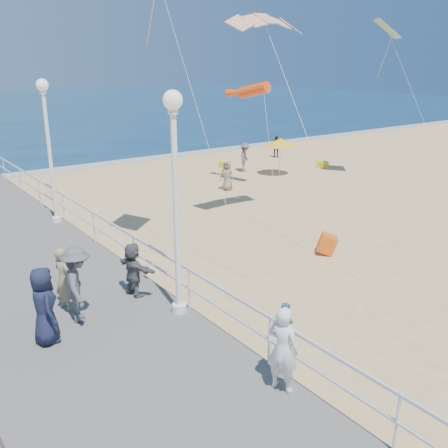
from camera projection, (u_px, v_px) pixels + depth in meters
ground at (327, 274)px, 15.48m from camera, size 160.00×160.00×0.00m
surf_line at (81, 167)px, 31.16m from camera, size 160.00×1.20×0.04m
boardwalk at (98, 346)px, 11.20m from camera, size 5.00×44.00×0.40m
railing at (189, 277)px, 12.25m from camera, size 0.05×42.00×0.55m
lamp_post_mid at (175, 183)px, 11.33m from camera, size 0.44×0.44×5.32m
lamp_post_far at (48, 137)px, 18.22m from camera, size 0.44×0.44×5.32m
woman_holding_toddler at (283, 349)px, 9.17m from camera, size 0.58×0.72×1.71m
toddler_held at (284, 323)px, 9.24m from camera, size 0.43×0.49×0.84m
spectator_2 at (77, 284)px, 11.67m from camera, size 1.02×1.35×1.85m
spectator_4 at (44, 306)px, 10.76m from camera, size 0.59×0.88×1.75m
spectator_5 at (133, 269)px, 13.00m from camera, size 0.70×1.41×1.46m
spectator_6 at (64, 279)px, 12.25m from camera, size 0.50×0.66×1.62m
beach_walker_a at (245, 157)px, 29.67m from camera, size 1.26×1.19×1.71m
beach_walker_b at (276, 147)px, 34.07m from camera, size 0.88×0.85×1.48m
beach_walker_c at (227, 176)px, 25.36m from camera, size 0.77×0.88×1.52m
box_kite at (327, 246)px, 17.02m from camera, size 0.89×0.89×0.74m
beach_umbrella at (281, 142)px, 28.35m from camera, size 1.90×1.90×2.14m
beach_chair_left at (225, 164)px, 30.98m from camera, size 0.55×0.55×0.40m
beach_chair_right at (322, 165)px, 30.87m from camera, size 0.55×0.55×0.40m
kite_parafoil at (267, 19)px, 17.91m from camera, size 3.17×0.94×0.65m
kite_windsock at (254, 90)px, 24.65m from camera, size 1.06×2.97×1.14m
kite_diamond_multi at (387, 29)px, 25.33m from camera, size 1.94×1.96×0.96m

